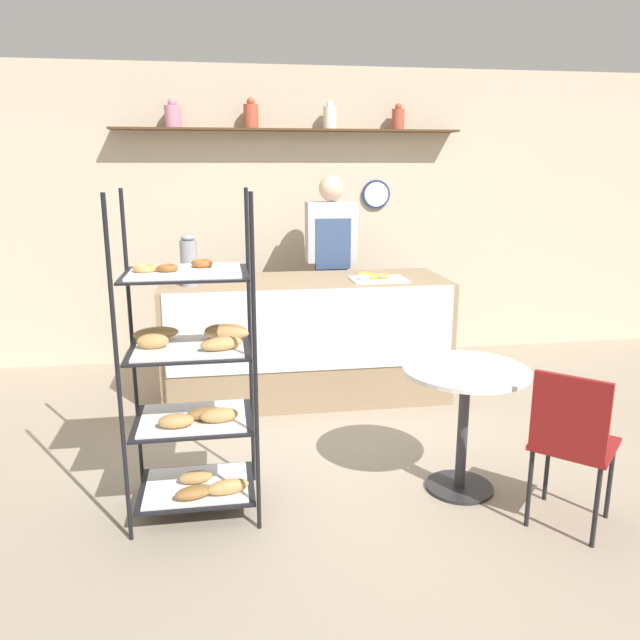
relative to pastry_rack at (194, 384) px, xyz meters
The scene contains 9 objects.
ground_plane 1.18m from the pastry_rack, 30.71° to the left, with size 14.00×14.00×0.00m, color gray.
back_wall 2.96m from the pastry_rack, 73.82° to the left, with size 10.00×0.30×2.70m.
display_counter 1.82m from the pastry_rack, 63.57° to the left, with size 2.22×0.81×0.96m.
pastry_rack is the anchor object (origin of this frame).
person_worker 2.53m from the pastry_rack, 63.57° to the left, with size 0.44×0.23×1.75m.
cafe_table 1.49m from the pastry_rack, ahead, with size 0.70×0.70×0.74m.
cafe_chair 1.93m from the pastry_rack, 15.26° to the right, with size 0.54×0.54×0.86m.
coffee_carafe 1.57m from the pastry_rack, 92.82° to the left, with size 0.13×0.13×0.38m.
donut_tray_counter 2.05m from the pastry_rack, 48.84° to the left, with size 0.43×0.32×0.05m.
Camera 1 is at (-0.64, -3.62, 1.83)m, focal length 35.00 mm.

